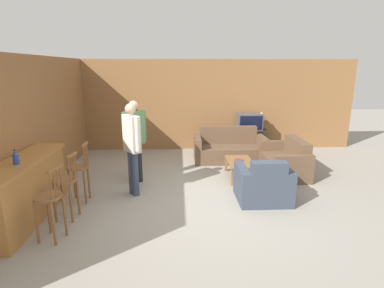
# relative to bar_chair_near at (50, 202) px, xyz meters

# --- Properties ---
(ground_plane) EXTENTS (24.00, 24.00, 0.00)m
(ground_plane) POSITION_rel_bar_chair_near_xyz_m (2.23, 1.11, -0.57)
(ground_plane) COLOR gray
(wall_back) EXTENTS (9.40, 0.08, 2.60)m
(wall_back) POSITION_rel_bar_chair_near_xyz_m (2.23, 4.84, 0.73)
(wall_back) COLOR olive
(wall_back) RESTS_ON ground_plane
(wall_left) EXTENTS (0.08, 8.73, 2.60)m
(wall_left) POSITION_rel_bar_chair_near_xyz_m (-0.96, 2.47, 0.73)
(wall_left) COLOR olive
(wall_left) RESTS_ON ground_plane
(bar_counter) EXTENTS (0.55, 2.09, 1.00)m
(bar_counter) POSITION_rel_bar_chair_near_xyz_m (-0.62, 0.60, -0.06)
(bar_counter) COLOR #A87038
(bar_counter) RESTS_ON ground_plane
(bar_chair_near) EXTENTS (0.45, 0.45, 1.09)m
(bar_chair_near) POSITION_rel_bar_chair_near_xyz_m (0.00, 0.00, 0.00)
(bar_chair_near) COLOR brown
(bar_chair_near) RESTS_ON ground_plane
(bar_chair_mid) EXTENTS (0.41, 0.41, 1.09)m
(bar_chair_mid) POSITION_rel_bar_chair_near_xyz_m (0.00, 0.61, 0.00)
(bar_chair_mid) COLOR brown
(bar_chair_mid) RESTS_ON ground_plane
(bar_chair_far) EXTENTS (0.38, 0.38, 1.09)m
(bar_chair_far) POSITION_rel_bar_chair_near_xyz_m (0.00, 1.26, 0.00)
(bar_chair_far) COLOR brown
(bar_chair_far) RESTS_ON ground_plane
(couch_far) EXTENTS (1.83, 0.87, 0.85)m
(couch_far) POSITION_rel_bar_chair_near_xyz_m (3.10, 3.63, -0.27)
(couch_far) COLOR brown
(couch_far) RESTS_ON ground_plane
(armchair_near) EXTENTS (0.92, 0.83, 0.83)m
(armchair_near) POSITION_rel_bar_chair_near_xyz_m (3.31, 1.13, -0.27)
(armchair_near) COLOR #384251
(armchair_near) RESTS_ON ground_plane
(loveseat_right) EXTENTS (0.80, 1.40, 0.81)m
(loveseat_right) POSITION_rel_bar_chair_near_xyz_m (4.21, 2.53, -0.27)
(loveseat_right) COLOR brown
(loveseat_right) RESTS_ON ground_plane
(coffee_table) EXTENTS (0.54, 0.96, 0.38)m
(coffee_table) POSITION_rel_bar_chair_near_xyz_m (3.12, 2.32, -0.24)
(coffee_table) COLOR brown
(coffee_table) RESTS_ON ground_plane
(tv_unit) EXTENTS (1.01, 0.48, 0.65)m
(tv_unit) POSITION_rel_bar_chair_near_xyz_m (3.79, 4.44, -0.24)
(tv_unit) COLOR #2D2319
(tv_unit) RESTS_ON ground_plane
(tv) EXTENTS (0.69, 0.44, 0.46)m
(tv) POSITION_rel_bar_chair_near_xyz_m (3.79, 4.44, 0.31)
(tv) COLOR #4C4C4C
(tv) RESTS_ON tv_unit
(bottle) EXTENTS (0.08, 0.08, 0.22)m
(bottle) POSITION_rel_bar_chair_near_xyz_m (-0.59, 0.40, 0.53)
(bottle) COLOR #234293
(bottle) RESTS_ON bar_counter
(book_on_table) EXTENTS (0.17, 0.14, 0.03)m
(book_on_table) POSITION_rel_bar_chair_near_xyz_m (3.10, 2.35, -0.17)
(book_on_table) COLOR maroon
(book_on_table) RESTS_ON coffee_table
(table_lamp) EXTENTS (0.29, 0.29, 0.51)m
(table_lamp) POSITION_rel_bar_chair_near_xyz_m (4.13, 4.44, 0.46)
(table_lamp) COLOR brown
(table_lamp) RESTS_ON tv_unit
(person_by_window) EXTENTS (0.45, 0.34, 1.73)m
(person_by_window) POSITION_rel_bar_chair_near_xyz_m (0.88, 2.15, 0.42)
(person_by_window) COLOR black
(person_by_window) RESTS_ON ground_plane
(person_by_counter) EXTENTS (0.37, 0.44, 1.74)m
(person_by_counter) POSITION_rel_bar_chair_near_xyz_m (0.92, 1.53, 0.43)
(person_by_counter) COLOR #384260
(person_by_counter) RESTS_ON ground_plane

